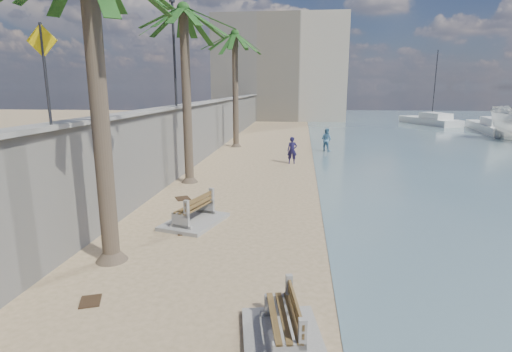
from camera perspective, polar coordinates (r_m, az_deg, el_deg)
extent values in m
plane|color=tan|center=(9.09, -1.90, -17.25)|extent=(140.00, 140.00, 0.00)
cube|color=gray|center=(28.66, -6.49, 6.94)|extent=(0.45, 70.00, 3.50)
cube|color=gray|center=(28.54, -6.58, 10.53)|extent=(0.80, 70.00, 0.12)
cube|color=#B7AA93|center=(59.94, 3.52, 14.91)|extent=(18.00, 12.00, 14.00)
cube|color=gray|center=(7.79, 3.86, -22.41)|extent=(1.75, 2.29, 0.11)
cube|color=gray|center=(13.79, -8.78, -6.44)|extent=(2.12, 2.63, 0.13)
cylinder|color=brown|center=(10.66, -21.38, 7.82)|extent=(0.44, 0.44, 7.59)
cylinder|color=brown|center=(19.19, -9.88, 10.74)|extent=(0.42, 0.42, 7.94)
cylinder|color=brown|center=(30.85, -2.94, 11.94)|extent=(0.44, 0.44, 8.38)
cylinder|color=#2D2D33|center=(11.17, -27.84, 12.65)|extent=(0.07, 0.07, 2.40)
cube|color=yellow|center=(11.21, -28.27, 16.68)|extent=(0.78, 0.03, 0.78)
cylinder|color=#2D2D33|center=(20.83, -11.60, 16.70)|extent=(0.12, 0.12, 5.00)
imported|color=#1A163C|center=(24.15, 5.19, 3.96)|extent=(0.69, 0.49, 1.85)
imported|color=teal|center=(29.27, 10.01, 5.30)|extent=(1.11, 1.05, 1.84)
cube|color=silver|center=(59.54, 23.79, 7.39)|extent=(6.26, 4.35, 0.70)
cylinder|color=#2D2D33|center=(59.38, 24.19, 11.86)|extent=(0.12, 0.12, 8.82)
cube|color=#382616|center=(9.69, -22.58, -16.19)|extent=(0.58, 0.64, 0.03)
cube|color=#382616|center=(16.84, -10.40, -3.16)|extent=(0.79, 0.85, 0.03)
cube|color=#382616|center=(13.01, -10.24, -7.90)|extent=(0.55, 0.61, 0.03)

